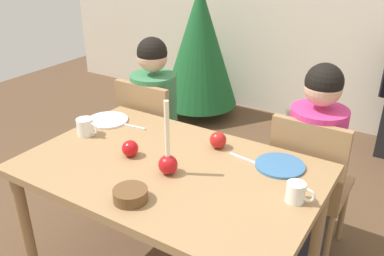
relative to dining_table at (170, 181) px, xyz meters
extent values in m
cube|color=#99754C|center=(0.00, 0.00, 0.06)|extent=(1.40, 0.90, 0.04)
cylinder|color=#99754C|center=(-0.64, -0.39, -0.31)|extent=(0.06, 0.06, 0.71)
cylinder|color=#99754C|center=(-0.64, 0.39, -0.31)|extent=(0.06, 0.06, 0.71)
cylinder|color=#99754C|center=(0.64, 0.39, -0.31)|extent=(0.06, 0.06, 0.71)
cube|color=#99754C|center=(-0.57, 0.69, -0.24)|extent=(0.40, 0.40, 0.04)
cube|color=#99754C|center=(-0.57, 0.51, 0.01)|extent=(0.40, 0.04, 0.45)
cylinder|color=#99754C|center=(-0.40, 0.86, -0.46)|extent=(0.04, 0.04, 0.41)
cylinder|color=#99754C|center=(-0.74, 0.86, -0.46)|extent=(0.04, 0.04, 0.41)
cylinder|color=#99754C|center=(-0.40, 0.52, -0.46)|extent=(0.04, 0.04, 0.41)
cylinder|color=#99754C|center=(-0.74, 0.52, -0.46)|extent=(0.04, 0.04, 0.41)
cube|color=#99754C|center=(0.51, 0.69, -0.24)|extent=(0.40, 0.40, 0.04)
cube|color=#99754C|center=(0.51, 0.51, 0.01)|extent=(0.40, 0.04, 0.45)
cylinder|color=#99754C|center=(0.68, 0.86, -0.46)|extent=(0.04, 0.04, 0.41)
cylinder|color=#99754C|center=(0.34, 0.86, -0.46)|extent=(0.04, 0.04, 0.41)
cylinder|color=#99754C|center=(0.68, 0.52, -0.46)|extent=(0.04, 0.04, 0.41)
cylinder|color=#99754C|center=(0.34, 0.52, -0.46)|extent=(0.04, 0.04, 0.41)
cube|color=#33384C|center=(-0.57, 0.64, -0.44)|extent=(0.28, 0.28, 0.45)
cylinder|color=#387A4C|center=(-0.57, 0.64, 0.02)|extent=(0.30, 0.30, 0.48)
sphere|color=tan|center=(-0.57, 0.64, 0.38)|extent=(0.19, 0.19, 0.19)
sphere|color=black|center=(-0.57, 0.64, 0.41)|extent=(0.19, 0.19, 0.19)
cube|color=#33384C|center=(0.51, 0.64, -0.44)|extent=(0.28, 0.28, 0.45)
cylinder|color=#D1337A|center=(0.51, 0.64, 0.02)|extent=(0.30, 0.30, 0.48)
sphere|color=tan|center=(0.51, 0.64, 0.38)|extent=(0.19, 0.19, 0.19)
sphere|color=black|center=(0.51, 0.64, 0.41)|extent=(0.19, 0.19, 0.19)
cylinder|color=brown|center=(-1.09, 2.09, -0.60)|extent=(0.08, 0.08, 0.14)
cone|color=#195628|center=(-1.09, 2.09, 0.08)|extent=(0.78, 0.78, 1.21)
sphere|color=red|center=(0.03, -0.05, 0.13)|extent=(0.09, 0.09, 0.09)
cylinder|color=#EFE5C6|center=(0.03, -0.05, 0.31)|extent=(0.02, 0.02, 0.27)
cylinder|color=white|center=(-0.61, 0.23, 0.09)|extent=(0.24, 0.24, 0.01)
cylinder|color=teal|center=(0.44, 0.27, 0.09)|extent=(0.23, 0.23, 0.01)
cylinder|color=white|center=(-0.58, 0.04, 0.13)|extent=(0.09, 0.09, 0.09)
torus|color=white|center=(-0.53, 0.04, 0.13)|extent=(0.06, 0.01, 0.06)
cylinder|color=white|center=(0.60, 0.04, 0.13)|extent=(0.08, 0.08, 0.09)
torus|color=white|center=(0.65, 0.04, 0.13)|extent=(0.06, 0.01, 0.06)
cube|color=silver|center=(-0.44, 0.25, 0.09)|extent=(0.18, 0.03, 0.01)
cube|color=silver|center=(0.28, 0.24, 0.09)|extent=(0.18, 0.04, 0.01)
cylinder|color=brown|center=(0.02, -0.31, 0.11)|extent=(0.14, 0.14, 0.05)
sphere|color=red|center=(-0.22, -0.02, 0.12)|extent=(0.08, 0.08, 0.08)
sphere|color=red|center=(0.10, 0.29, 0.13)|extent=(0.09, 0.09, 0.09)
camera|label=1|loc=(0.98, -1.36, 1.07)|focal=38.24mm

